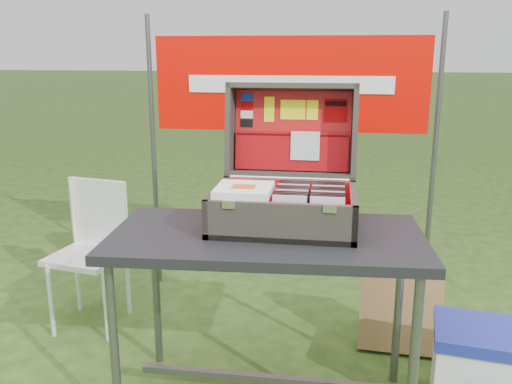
% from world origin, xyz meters
% --- Properties ---
extents(table, '(1.28, 0.69, 0.78)m').
position_xyz_m(table, '(0.02, -0.08, 0.39)').
color(table, black).
rests_on(table, ground).
extents(table_top, '(1.28, 0.69, 0.04)m').
position_xyz_m(table_top, '(0.02, -0.08, 0.76)').
color(table_top, black).
rests_on(table_top, ground).
extents(table_leg_fl, '(0.04, 0.04, 0.74)m').
position_xyz_m(table_leg_fl, '(-0.54, -0.33, 0.37)').
color(table_leg_fl, '#59595B').
rests_on(table_leg_fl, ground).
extents(table_leg_fr, '(0.04, 0.04, 0.74)m').
position_xyz_m(table_leg_fr, '(0.59, -0.33, 0.37)').
color(table_leg_fr, '#59595B').
rests_on(table_leg_fr, ground).
extents(table_leg_bl, '(0.04, 0.04, 0.74)m').
position_xyz_m(table_leg_bl, '(-0.54, 0.17, 0.37)').
color(table_leg_bl, '#59595B').
rests_on(table_leg_bl, ground).
extents(table_leg_br, '(0.04, 0.04, 0.74)m').
position_xyz_m(table_leg_br, '(0.59, 0.17, 0.37)').
color(table_leg_br, '#59595B').
rests_on(table_leg_br, ground).
extents(table_brace, '(1.10, 0.03, 0.03)m').
position_xyz_m(table_brace, '(0.02, -0.08, 0.12)').
color(table_brace, '#59595B').
rests_on(table_brace, ground).
extents(suitcase, '(0.59, 0.58, 0.56)m').
position_xyz_m(suitcase, '(0.08, 0.07, 1.06)').
color(suitcase, '#443E36').
rests_on(suitcase, table).
extents(suitcase_base_bottom, '(0.59, 0.42, 0.02)m').
position_xyz_m(suitcase_base_bottom, '(0.08, 0.01, 0.79)').
color(suitcase_base_bottom, '#443E36').
rests_on(suitcase_base_bottom, table_top).
extents(suitcase_base_wall_front, '(0.59, 0.02, 0.16)m').
position_xyz_m(suitcase_base_wall_front, '(0.08, -0.19, 0.86)').
color(suitcase_base_wall_front, '#443E36').
rests_on(suitcase_base_wall_front, table_top).
extents(suitcase_base_wall_back, '(0.59, 0.02, 0.16)m').
position_xyz_m(suitcase_base_wall_back, '(0.08, 0.21, 0.86)').
color(suitcase_base_wall_back, '#443E36').
rests_on(suitcase_base_wall_back, table_top).
extents(suitcase_base_wall_left, '(0.02, 0.42, 0.16)m').
position_xyz_m(suitcase_base_wall_left, '(-0.20, 0.01, 0.86)').
color(suitcase_base_wall_left, '#443E36').
rests_on(suitcase_base_wall_left, table_top).
extents(suitcase_base_wall_right, '(0.02, 0.42, 0.16)m').
position_xyz_m(suitcase_base_wall_right, '(0.36, 0.01, 0.86)').
color(suitcase_base_wall_right, '#443E36').
rests_on(suitcase_base_wall_right, table_top).
extents(suitcase_liner_floor, '(0.54, 0.37, 0.01)m').
position_xyz_m(suitcase_liner_floor, '(0.08, 0.01, 0.81)').
color(suitcase_liner_floor, red).
rests_on(suitcase_liner_floor, suitcase_base_bottom).
extents(suitcase_latch_left, '(0.05, 0.01, 0.03)m').
position_xyz_m(suitcase_latch_left, '(-0.11, -0.20, 0.93)').
color(suitcase_latch_left, silver).
rests_on(suitcase_latch_left, suitcase_base_wall_front).
extents(suitcase_latch_right, '(0.05, 0.01, 0.03)m').
position_xyz_m(suitcase_latch_right, '(0.27, -0.20, 0.93)').
color(suitcase_latch_right, silver).
rests_on(suitcase_latch_right, suitcase_base_wall_front).
extents(suitcase_hinge, '(0.53, 0.02, 0.02)m').
position_xyz_m(suitcase_hinge, '(0.08, 0.22, 0.94)').
color(suitcase_hinge, silver).
rests_on(suitcase_hinge, suitcase_base_wall_back).
extents(suitcase_lid_back, '(0.59, 0.08, 0.42)m').
position_xyz_m(suitcase_lid_back, '(0.08, 0.39, 1.13)').
color(suitcase_lid_back, '#443E36').
rests_on(suitcase_lid_back, suitcase_base_wall_back).
extents(suitcase_lid_rim_far, '(0.59, 0.16, 0.04)m').
position_xyz_m(suitcase_lid_rim_far, '(0.08, 0.35, 1.33)').
color(suitcase_lid_rim_far, '#443E36').
rests_on(suitcase_lid_rim_far, suitcase_lid_back).
extents(suitcase_lid_rim_near, '(0.59, 0.16, 0.04)m').
position_xyz_m(suitcase_lid_rim_near, '(0.08, 0.30, 0.94)').
color(suitcase_lid_rim_near, '#443E36').
rests_on(suitcase_lid_rim_near, suitcase_lid_back).
extents(suitcase_lid_rim_left, '(0.02, 0.21, 0.44)m').
position_xyz_m(suitcase_lid_rim_left, '(-0.20, 0.33, 1.14)').
color(suitcase_lid_rim_left, '#443E36').
rests_on(suitcase_lid_rim_left, suitcase_lid_back).
extents(suitcase_lid_rim_right, '(0.02, 0.21, 0.44)m').
position_xyz_m(suitcase_lid_rim_right, '(0.36, 0.33, 1.14)').
color(suitcase_lid_rim_right, '#443E36').
rests_on(suitcase_lid_rim_right, suitcase_lid_back).
extents(suitcase_lid_liner, '(0.54, 0.06, 0.37)m').
position_xyz_m(suitcase_lid_liner, '(0.08, 0.38, 1.13)').
color(suitcase_lid_liner, red).
rests_on(suitcase_lid_liner, suitcase_lid_back).
extents(suitcase_liner_wall_front, '(0.54, 0.01, 0.13)m').
position_xyz_m(suitcase_liner_wall_front, '(0.08, -0.17, 0.87)').
color(suitcase_liner_wall_front, red).
rests_on(suitcase_liner_wall_front, suitcase_base_bottom).
extents(suitcase_liner_wall_back, '(0.54, 0.01, 0.13)m').
position_xyz_m(suitcase_liner_wall_back, '(0.08, 0.19, 0.87)').
color(suitcase_liner_wall_back, red).
rests_on(suitcase_liner_wall_back, suitcase_base_bottom).
extents(suitcase_liner_wall_left, '(0.01, 0.37, 0.13)m').
position_xyz_m(suitcase_liner_wall_left, '(-0.19, 0.01, 0.87)').
color(suitcase_liner_wall_left, red).
rests_on(suitcase_liner_wall_left, suitcase_base_bottom).
extents(suitcase_liner_wall_right, '(0.01, 0.37, 0.13)m').
position_xyz_m(suitcase_liner_wall_right, '(0.35, 0.01, 0.87)').
color(suitcase_liner_wall_right, red).
rests_on(suitcase_liner_wall_right, suitcase_base_bottom).
extents(suitcase_lid_pocket, '(0.52, 0.05, 0.17)m').
position_xyz_m(suitcase_lid_pocket, '(0.08, 0.35, 1.03)').
color(suitcase_lid_pocket, '#9A080D').
rests_on(suitcase_lid_pocket, suitcase_lid_liner).
extents(suitcase_pocket_edge, '(0.51, 0.02, 0.02)m').
position_xyz_m(suitcase_pocket_edge, '(0.08, 0.35, 1.12)').
color(suitcase_pocket_edge, '#9A080D').
rests_on(suitcase_pocket_edge, suitcase_lid_pocket).
extents(suitcase_pocket_cd, '(0.13, 0.03, 0.13)m').
position_xyz_m(suitcase_pocket_cd, '(0.14, 0.33, 1.07)').
color(suitcase_pocket_cd, silver).
rests_on(suitcase_pocket_cd, suitcase_lid_pocket).
extents(lid_sticker_cc_a, '(0.06, 0.01, 0.04)m').
position_xyz_m(lid_sticker_cc_a, '(-0.14, 0.39, 1.28)').
color(lid_sticker_cc_a, '#1933B2').
rests_on(lid_sticker_cc_a, suitcase_lid_liner).
extents(lid_sticker_cc_b, '(0.06, 0.01, 0.04)m').
position_xyz_m(lid_sticker_cc_b, '(-0.14, 0.39, 1.24)').
color(lid_sticker_cc_b, '#AC0002').
rests_on(lid_sticker_cc_b, suitcase_lid_liner).
extents(lid_sticker_cc_c, '(0.06, 0.01, 0.04)m').
position_xyz_m(lid_sticker_cc_c, '(-0.14, 0.38, 1.20)').
color(lid_sticker_cc_c, white).
rests_on(lid_sticker_cc_c, suitcase_lid_liner).
extents(lid_sticker_cc_d, '(0.06, 0.01, 0.04)m').
position_xyz_m(lid_sticker_cc_d, '(-0.14, 0.38, 1.16)').
color(lid_sticker_cc_d, black).
rests_on(lid_sticker_cc_d, suitcase_lid_liner).
extents(lid_card_neon_tall, '(0.05, 0.02, 0.11)m').
position_xyz_m(lid_card_neon_tall, '(-0.03, 0.38, 1.23)').
color(lid_card_neon_tall, yellow).
rests_on(lid_card_neon_tall, suitcase_lid_liner).
extents(lid_card_neon_main, '(0.12, 0.01, 0.09)m').
position_xyz_m(lid_card_neon_main, '(0.08, 0.38, 1.23)').
color(lid_card_neon_main, yellow).
rests_on(lid_card_neon_main, suitcase_lid_liner).
extents(lid_card_neon_small, '(0.05, 0.01, 0.09)m').
position_xyz_m(lid_card_neon_small, '(0.17, 0.38, 1.23)').
color(lid_card_neon_small, yellow).
rests_on(lid_card_neon_small, suitcase_lid_liner).
extents(lid_sticker_band, '(0.10, 0.02, 0.10)m').
position_xyz_m(lid_sticker_band, '(0.27, 0.38, 1.23)').
color(lid_sticker_band, '#AC0002').
rests_on(lid_sticker_band, suitcase_lid_liner).
extents(lid_sticker_band_bar, '(0.09, 0.01, 0.02)m').
position_xyz_m(lid_sticker_band_bar, '(0.27, 0.39, 1.26)').
color(lid_sticker_band_bar, black).
rests_on(lid_sticker_band_bar, suitcase_lid_liner).
extents(cd_left_0, '(0.13, 0.01, 0.15)m').
position_xyz_m(cd_left_0, '(0.12, -0.15, 0.89)').
color(cd_left_0, silver).
rests_on(cd_left_0, suitcase_liner_floor).
extents(cd_left_1, '(0.13, 0.01, 0.15)m').
position_xyz_m(cd_left_1, '(0.12, -0.13, 0.89)').
color(cd_left_1, black).
rests_on(cd_left_1, suitcase_liner_floor).
extents(cd_left_2, '(0.13, 0.01, 0.15)m').
position_xyz_m(cd_left_2, '(0.12, -0.11, 0.89)').
color(cd_left_2, black).
rests_on(cd_left_2, suitcase_liner_floor).
extents(cd_left_3, '(0.13, 0.01, 0.15)m').
position_xyz_m(cd_left_3, '(0.12, -0.08, 0.89)').
color(cd_left_3, black).
rests_on(cd_left_3, suitcase_liner_floor).
extents(cd_left_4, '(0.13, 0.01, 0.15)m').
position_xyz_m(cd_left_4, '(0.12, -0.06, 0.89)').
color(cd_left_4, silver).
rests_on(cd_left_4, suitcase_liner_floor).
extents(cd_left_5, '(0.13, 0.01, 0.15)m').
position_xyz_m(cd_left_5, '(0.12, -0.04, 0.89)').
color(cd_left_5, black).
rests_on(cd_left_5, suitcase_liner_floor).
extents(cd_left_6, '(0.13, 0.01, 0.15)m').
position_xyz_m(cd_left_6, '(0.12, -0.01, 0.89)').
color(cd_left_6, black).
rests_on(cd_left_6, suitcase_liner_floor).
extents(cd_left_7, '(0.13, 0.01, 0.15)m').
position_xyz_m(cd_left_7, '(0.12, 0.01, 0.89)').
color(cd_left_7, black).
rests_on(cd_left_7, suitcase_liner_floor).
extents(cd_left_8, '(0.13, 0.01, 0.15)m').
position_xyz_m(cd_left_8, '(0.12, 0.03, 0.89)').
color(cd_left_8, silver).
rests_on(cd_left_8, suitcase_liner_floor).
extents(cd_left_9, '(0.13, 0.01, 0.15)m').
position_xyz_m(cd_left_9, '(0.12, 0.06, 0.89)').
color(cd_left_9, black).
rests_on(cd_left_9, suitcase_liner_floor).
extents(cd_left_10, '(0.13, 0.01, 0.15)m').
position_xyz_m(cd_left_10, '(0.12, 0.08, 0.89)').
color(cd_left_10, black).
rests_on(cd_left_10, suitcase_liner_floor).
extents(cd_left_11, '(0.13, 0.01, 0.15)m').
position_xyz_m(cd_left_11, '(0.12, 0.10, 0.89)').
color(cd_left_11, black).
rests_on(cd_left_11, suitcase_liner_floor).
extents(cd_right_0, '(0.13, 0.01, 0.15)m').
position_xyz_m(cd_right_0, '(0.26, -0.15, 0.89)').
color(cd_right_0, silver).
rests_on(cd_right_0, suitcase_liner_floor).
extents(cd_right_1, '(0.13, 0.01, 0.15)m').
position_xyz_m(cd_right_1, '(0.26, -0.13, 0.89)').
color(cd_right_1, black).
rests_on(cd_right_1, suitcase_liner_floor).
extents(cd_right_2, '(0.13, 0.01, 0.15)m').
position_xyz_m(cd_right_2, '(0.26, -0.11, 0.89)').
color(cd_right_2, black).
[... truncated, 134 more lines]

